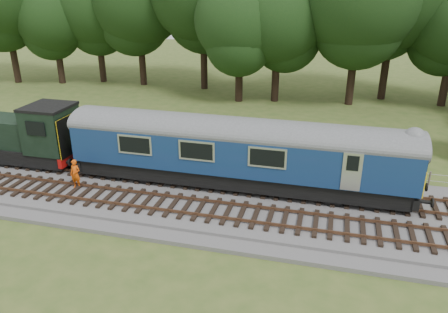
# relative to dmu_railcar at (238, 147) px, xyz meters

# --- Properties ---
(ground) EXTENTS (120.00, 120.00, 0.00)m
(ground) POSITION_rel_dmu_railcar_xyz_m (0.19, -1.40, -2.61)
(ground) COLOR #3B551F
(ground) RESTS_ON ground
(ballast) EXTENTS (70.00, 7.00, 0.35)m
(ballast) POSITION_rel_dmu_railcar_xyz_m (0.19, -1.40, -2.43)
(ballast) COLOR #4C4C4F
(ballast) RESTS_ON ground
(track_north) EXTENTS (67.20, 2.40, 0.21)m
(track_north) POSITION_rel_dmu_railcar_xyz_m (0.19, -0.00, -2.19)
(track_north) COLOR black
(track_north) RESTS_ON ballast
(track_south) EXTENTS (67.20, 2.40, 0.21)m
(track_south) POSITION_rel_dmu_railcar_xyz_m (0.19, -3.00, -2.19)
(track_south) COLOR black
(track_south) RESTS_ON ballast
(fence) EXTENTS (64.00, 0.12, 1.00)m
(fence) POSITION_rel_dmu_railcar_xyz_m (0.19, 3.10, -2.61)
(fence) COLOR #6B6054
(fence) RESTS_ON ground
(tree_line) EXTENTS (70.00, 8.00, 18.00)m
(tree_line) POSITION_rel_dmu_railcar_xyz_m (0.19, 20.60, -2.61)
(tree_line) COLOR black
(tree_line) RESTS_ON ground
(dmu_railcar) EXTENTS (18.05, 2.86, 3.88)m
(dmu_railcar) POSITION_rel_dmu_railcar_xyz_m (0.00, 0.00, 0.00)
(dmu_railcar) COLOR black
(dmu_railcar) RESTS_ON ground
(shunter_loco) EXTENTS (8.91, 2.60, 3.38)m
(shunter_loco) POSITION_rel_dmu_railcar_xyz_m (-13.93, 0.00, -0.63)
(shunter_loco) COLOR black
(shunter_loco) RESTS_ON ground
(worker) EXTENTS (0.62, 0.43, 1.61)m
(worker) POSITION_rel_dmu_railcar_xyz_m (-8.32, -2.39, -1.45)
(worker) COLOR #E0500B
(worker) RESTS_ON ballast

